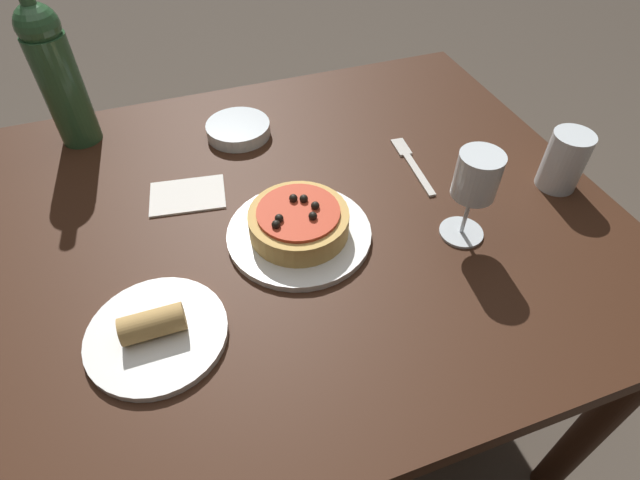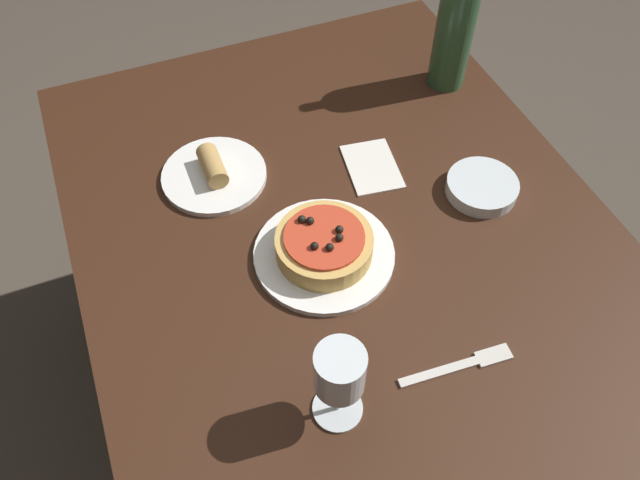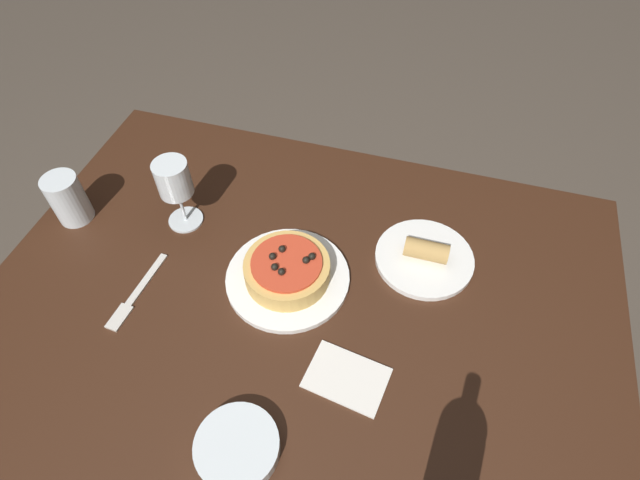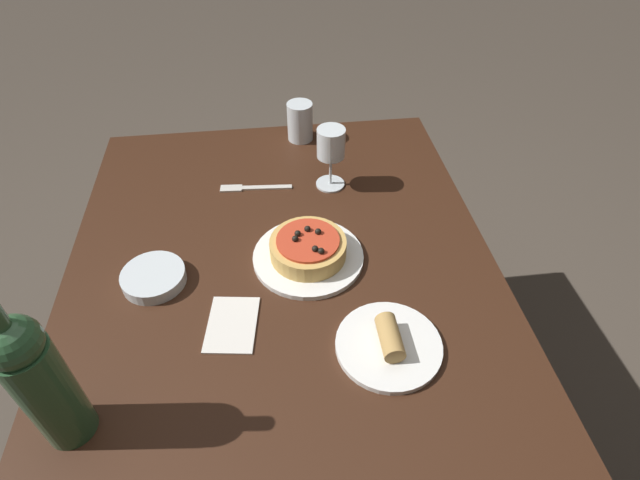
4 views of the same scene
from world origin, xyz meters
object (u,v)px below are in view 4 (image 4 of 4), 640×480
side_plate (389,344)px  pizza (308,247)px  water_cup (300,122)px  dining_table (285,300)px  wine_bottle (40,380)px  fork (251,188)px  wine_glass (331,146)px  side_bowl (154,277)px  dinner_plate (308,257)px

side_plate → pizza: bearing=-153.8°
water_cup → side_plate: (0.74, 0.09, -0.04)m
side_plate → dining_table: bearing=-139.8°
pizza → side_plate: pizza is taller
wine_bottle → fork: (-0.61, 0.30, -0.14)m
wine_glass → side_bowl: bearing=-55.0°
side_bowl → wine_glass: bearing=125.0°
dining_table → wine_bottle: size_ratio=3.68×
water_cup → fork: bearing=-33.6°
wine_glass → wine_bottle: 0.78m
dinner_plate → fork: (-0.27, -0.12, -0.00)m
dinner_plate → side_bowl: bearing=-85.1°
pizza → fork: size_ratio=0.90×
fork → dining_table: bearing=105.8°
pizza → water_cup: (-0.49, 0.03, 0.02)m
water_cup → side_bowl: (0.52, -0.36, -0.04)m
dinner_plate → fork: size_ratio=1.32×
dinner_plate → side_plate: bearing=26.2°
pizza → side_bowl: size_ratio=1.25×
side_plate → dinner_plate: bearing=-153.8°
dining_table → dinner_plate: bearing=121.1°
water_cup → side_plate: 0.75m
wine_glass → wine_bottle: wine_bottle is taller
side_bowl → dining_table: bearing=88.5°
side_bowl → fork: 0.36m
wine_bottle → side_bowl: bearing=162.9°
wine_bottle → dining_table: bearing=129.7°
wine_glass → wine_bottle: size_ratio=0.50×
wine_glass → side_plate: (0.51, 0.04, -0.10)m
dining_table → water_cup: bearing=170.5°
pizza → fork: bearing=-156.2°
wine_glass → wine_bottle: bearing=-40.3°
pizza → wine_bottle: size_ratio=0.51×
dining_table → fork: bearing=-168.8°
pizza → fork: 0.30m
pizza → wine_glass: bearing=161.9°
wine_glass → dining_table: bearing=-25.9°
dining_table → wine_bottle: (0.30, -0.36, 0.23)m
dinner_plate → fork: 0.29m
side_bowl → side_plate: 0.50m
dinner_plate → fork: dinner_plate is taller
dining_table → dinner_plate: dinner_plate is taller
dinner_plate → wine_glass: (-0.26, 0.09, 0.11)m
fork → side_plate: side_plate is taller
dinner_plate → wine_glass: 0.30m
dinner_plate → side_bowl: (0.03, -0.33, 0.01)m
wine_glass → side_plate: size_ratio=0.82×
fork → wine_glass: bearing=-177.7°
dinner_plate → dining_table: bearing=-58.9°
pizza → wine_bottle: (0.34, -0.42, 0.11)m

